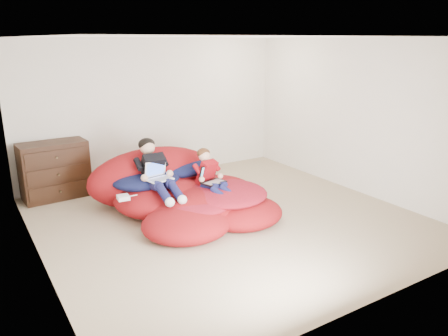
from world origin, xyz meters
TOP-DOWN VIEW (x-y plane):
  - room_shell at (0.00, 0.00)m, footprint 5.10×5.10m
  - dresser at (-1.88, 2.23)m, footprint 1.05×0.60m
  - beanbag_pile at (-0.40, 0.62)m, footprint 2.40×2.42m
  - cream_pillow at (-0.84, 1.41)m, footprint 0.41×0.26m
  - older_boy at (-0.79, 0.70)m, footprint 0.33×1.13m
  - younger_boy at (-0.09, 0.33)m, footprint 0.34×0.85m
  - laptop_white at (-0.79, 0.62)m, footprint 0.38×0.35m
  - laptop_black at (-0.09, 0.31)m, footprint 0.39×0.39m
  - power_adapter at (-1.34, 0.53)m, footprint 0.17×0.17m

SIDE VIEW (x-z plane):
  - room_shell at x=0.00m, z-range -1.17..1.60m
  - beanbag_pile at x=-0.40m, z-range -0.19..0.74m
  - power_adapter at x=-1.34m, z-range 0.39..0.45m
  - dresser at x=-1.88m, z-range 0.00..0.92m
  - laptop_black at x=-0.09m, z-range 0.43..0.67m
  - younger_boy at x=-0.09m, z-range 0.29..0.92m
  - cream_pillow at x=-0.84m, z-range 0.49..0.75m
  - laptop_white at x=-0.79m, z-range 0.51..0.76m
  - older_boy at x=-0.79m, z-range 0.32..1.06m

